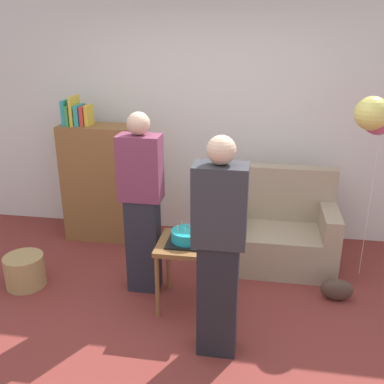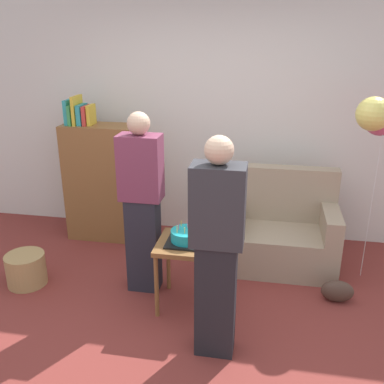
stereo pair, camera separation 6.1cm
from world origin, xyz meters
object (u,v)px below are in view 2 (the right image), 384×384
object	(u,v)px
wicker_basket	(26,269)
balloon_bunch	(377,116)
side_table	(187,252)
person_blowing_candles	(142,204)
handbag	(337,291)
couch	(279,232)
person_holding_cake	(217,250)
birthday_cake	(187,236)
bookshelf	(102,181)

from	to	relation	value
wicker_basket	balloon_bunch	bearing A→B (deg)	13.68
side_table	person_blowing_candles	size ratio (longest dim) A/B	0.37
handbag	balloon_bunch	bearing A→B (deg)	66.40
side_table	couch	bearing A→B (deg)	48.57
person_holding_cake	balloon_bunch	xyz separation A→B (m)	(1.20, 1.31, 0.72)
birthday_cake	wicker_basket	bearing A→B (deg)	178.19
person_holding_cake	handbag	bearing A→B (deg)	-148.38
bookshelf	balloon_bunch	distance (m)	2.85
bookshelf	birthday_cake	world-z (taller)	bookshelf
side_table	person_holding_cake	distance (m)	0.69
couch	side_table	size ratio (longest dim) A/B	1.83
person_blowing_candles	birthday_cake	bearing A→B (deg)	-25.09
side_table	handbag	world-z (taller)	side_table
bookshelf	person_blowing_candles	world-z (taller)	person_blowing_candles
bookshelf	balloon_bunch	xyz separation A→B (m)	(2.69, -0.36, 0.87)
side_table	person_blowing_candles	distance (m)	0.57
couch	side_table	world-z (taller)	couch
wicker_basket	handbag	bearing A→B (deg)	4.63
bookshelf	side_table	world-z (taller)	bookshelf
bookshelf	person_blowing_candles	distance (m)	1.23
couch	bookshelf	distance (m)	2.00
bookshelf	birthday_cake	bearing A→B (deg)	-44.33
person_blowing_candles	balloon_bunch	size ratio (longest dim) A/B	0.95
birthday_cake	wicker_basket	distance (m)	1.62
bookshelf	wicker_basket	distance (m)	1.27
wicker_basket	balloon_bunch	xyz separation A→B (m)	(3.05, 0.74, 1.40)
couch	person_holding_cake	distance (m)	1.56
person_holding_cake	couch	bearing A→B (deg)	-116.02
birthday_cake	wicker_basket	xyz separation A→B (m)	(-1.54, 0.05, -0.50)
person_holding_cake	wicker_basket	bearing A→B (deg)	-24.88
wicker_basket	person_blowing_candles	bearing A→B (deg)	7.58
birthday_cake	balloon_bunch	size ratio (longest dim) A/B	0.19
couch	balloon_bunch	world-z (taller)	balloon_bunch
handbag	bookshelf	bearing A→B (deg)	160.49
wicker_basket	handbag	size ratio (longest dim) A/B	1.29
birthday_cake	person_holding_cake	size ratio (longest dim) A/B	0.20
bookshelf	wicker_basket	world-z (taller)	bookshelf
bookshelf	side_table	xyz separation A→B (m)	(1.18, -1.15, -0.16)
person_holding_cake	person_blowing_candles	bearing A→B (deg)	-51.72
handbag	balloon_bunch	distance (m)	1.55
wicker_basket	balloon_bunch	size ratio (longest dim) A/B	0.21
person_holding_cake	wicker_basket	distance (m)	2.05
person_blowing_candles	handbag	world-z (taller)	person_blowing_candles
side_table	balloon_bunch	xyz separation A→B (m)	(1.51, 0.79, 1.04)
bookshelf	couch	bearing A→B (deg)	-7.89
wicker_basket	handbag	world-z (taller)	wicker_basket
balloon_bunch	couch	bearing A→B (deg)	173.07
couch	handbag	distance (m)	0.83
bookshelf	side_table	distance (m)	1.66
side_table	wicker_basket	distance (m)	1.58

